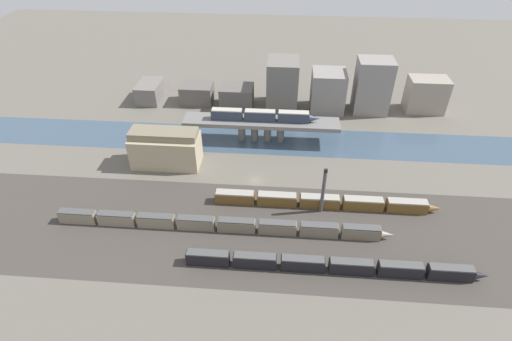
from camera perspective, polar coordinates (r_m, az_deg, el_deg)
The scene contains 17 objects.
ground_plane at distance 135.41m, azimuth -0.03°, elevation -1.41°, with size 400.00×400.00×0.00m, color #666056.
railbed_yard at distance 117.49m, azimuth -0.96°, elevation -8.60°, with size 280.00×42.00×0.01m, color #423D38.
river_water at distance 156.29m, azimuth 0.72°, elevation 4.35°, with size 320.00×19.97×0.01m, color #3D5166.
bridge at distance 152.58m, azimuth 0.74°, elevation 6.64°, with size 59.09×9.26×8.91m.
train_on_bridge at distance 150.72m, azimuth 1.11°, elevation 7.84°, with size 40.83×3.15×4.07m.
train_yard_near at distance 107.91m, azimuth 10.70°, elevation -13.18°, with size 77.70×2.67×4.17m.
train_yard_mid at distance 116.89m, azimuth -5.18°, elevation -7.67°, with size 97.48×2.68×4.17m.
train_yard_far at distance 125.66m, azimuth 9.76°, elevation -4.42°, with size 69.55×3.17×4.03m.
warehouse_building at distance 143.27m, azimuth -12.77°, elevation 3.12°, with size 23.61×10.95×13.59m.
signal_tower at distance 120.26m, azimuth 9.56°, elevation -2.96°, with size 1.07×1.07×16.00m.
city_block_far_left at distance 191.40m, azimuth -14.89°, elevation 10.88°, with size 9.94×15.76×8.20m, color slate.
city_block_left at distance 184.83m, azimuth -8.41°, elevation 10.83°, with size 14.05×11.08×8.45m, color #605B56.
city_block_center at distance 179.87m, azimuth -2.76°, elevation 10.56°, with size 14.40×11.44×9.14m, color #605B56.
city_block_right at distance 177.89m, azimuth 3.81°, elevation 12.31°, with size 13.35×15.73×20.94m, color slate.
city_block_far_right at distance 177.97m, azimuth 10.22°, elevation 11.15°, with size 14.23×14.09×17.18m, color gray.
city_block_tall at distance 179.19m, azimuth 16.30°, elevation 11.49°, with size 14.55×11.69×23.12m, color gray.
city_block_low at distance 189.38m, azimuth 23.12°, elevation 9.94°, with size 16.26×10.39×14.71m, color gray.
Camera 1 is at (8.46, -106.40, 83.33)m, focal length 28.00 mm.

